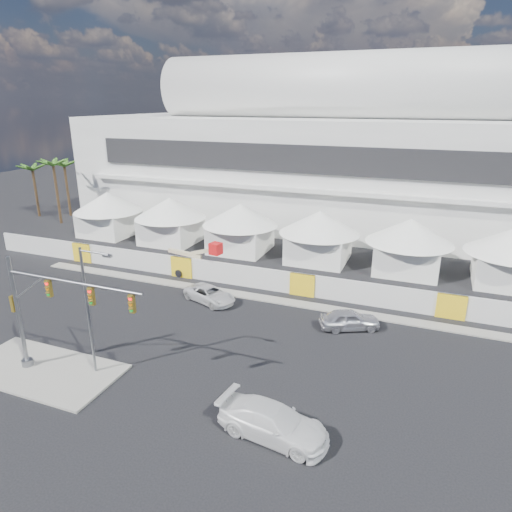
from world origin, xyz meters
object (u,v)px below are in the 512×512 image
at_px(traffic_mast, 43,313).
at_px(boom_lift, 182,263).
at_px(sedan_silver, 350,319).
at_px(streetlight_median, 90,303).
at_px(pickup_near, 273,422).
at_px(pickup_curb, 210,294).

height_order(traffic_mast, boom_lift, traffic_mast).
distance_m(sedan_silver, streetlight_median, 18.28).
bearing_deg(boom_lift, sedan_silver, -6.37).
height_order(pickup_near, streetlight_median, streetlight_median).
distance_m(pickup_near, traffic_mast, 15.07).
xyz_separation_m(pickup_near, boom_lift, (-16.14, 18.65, 0.19)).
xyz_separation_m(sedan_silver, traffic_mast, (-16.14, -12.76, 3.47)).
relative_size(pickup_near, boom_lift, 0.75).
bearing_deg(pickup_curb, traffic_mast, -177.47).
bearing_deg(streetlight_median, pickup_near, -6.13).
relative_size(traffic_mast, streetlight_median, 1.19).
distance_m(sedan_silver, pickup_curb, 11.90).
bearing_deg(traffic_mast, streetlight_median, 22.46).
height_order(pickup_near, traffic_mast, traffic_mast).
bearing_deg(pickup_curb, boom_lift, 67.96).
xyz_separation_m(sedan_silver, pickup_curb, (-11.88, 0.49, -0.09)).
height_order(sedan_silver, streetlight_median, streetlight_median).
height_order(pickup_curb, pickup_near, pickup_near).
bearing_deg(pickup_near, boom_lift, 48.14).
xyz_separation_m(sedan_silver, streetlight_median, (-13.49, -11.66, 4.06)).
height_order(pickup_curb, traffic_mast, traffic_mast).
bearing_deg(pickup_near, traffic_mast, 96.51).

